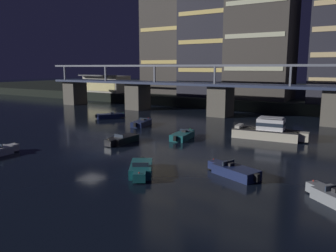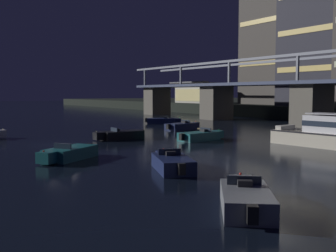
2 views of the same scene
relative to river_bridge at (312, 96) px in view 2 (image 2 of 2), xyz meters
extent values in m
plane|color=black|center=(0.00, -33.24, -4.00)|extent=(400.00, 400.00, 0.00)
cube|color=#605B51|center=(-38.16, 0.01, -1.23)|extent=(3.60, 4.40, 5.55)
cube|color=#605B51|center=(-19.08, 0.01, -1.23)|extent=(3.60, 4.40, 5.55)
cube|color=#605B51|center=(0.00, 0.01, -1.23)|extent=(3.60, 4.40, 5.55)
cube|color=#2D3856|center=(0.00, 0.01, 1.77)|extent=(82.32, 6.40, 0.45)
cube|color=slate|center=(0.00, -2.89, 5.20)|extent=(82.32, 0.36, 0.36)
cube|color=slate|center=(0.00, 2.91, 5.20)|extent=(82.32, 0.36, 0.36)
cube|color=slate|center=(-38.16, -2.89, 3.60)|extent=(0.30, 0.30, 3.20)
cube|color=slate|center=(-25.44, -2.89, 3.60)|extent=(0.30, 0.30, 3.20)
cube|color=slate|center=(-12.72, -2.89, 3.60)|extent=(0.30, 0.30, 3.20)
cube|color=slate|center=(0.00, -2.89, 3.60)|extent=(0.30, 0.30, 3.20)
cube|color=#423D38|center=(-22.04, 18.64, 18.15)|extent=(13.50, 9.69, 39.90)
cube|color=#F2D172|center=(-22.04, 13.74, 6.18)|extent=(12.42, 0.10, 0.90)
cube|color=#F2D172|center=(-22.04, 13.74, 14.16)|extent=(12.42, 0.10, 0.90)
cube|color=#282833|center=(-8.61, 14.10, 13.47)|extent=(13.70, 8.01, 30.54)
cube|color=#F2D172|center=(-8.61, 10.05, 4.31)|extent=(12.61, 0.10, 0.90)
cube|color=#F2D172|center=(-8.61, 10.05, 10.42)|extent=(12.61, 0.10, 0.90)
cube|color=#B2AD9E|center=(-38.82, 12.01, 0.40)|extent=(12.00, 6.00, 4.40)
cube|color=#EAD88C|center=(-38.82, 8.96, -0.04)|extent=(11.20, 0.10, 2.64)
cube|color=#4C4C51|center=(-38.82, 8.41, 2.75)|extent=(12.40, 1.60, 0.30)
cube|color=beige|center=(12.84, -15.57, -3.40)|extent=(8.20, 3.30, 1.20)
cube|color=black|center=(12.84, -15.57, -2.85)|extent=(8.29, 3.39, 0.10)
cube|color=white|center=(13.44, -15.51, -2.10)|extent=(3.37, 2.38, 1.40)
cube|color=#283342|center=(13.44, -15.51, -2.05)|extent=(3.42, 2.42, 0.44)
cube|color=silver|center=(13.44, -15.51, -1.25)|extent=(3.04, 2.14, 0.08)
cube|color=#B7B2A8|center=(9.46, -15.87, -2.62)|extent=(0.78, 2.13, 0.36)
cube|color=#19234C|center=(-15.60, -13.18, -3.60)|extent=(3.78, 4.21, 0.80)
cube|color=#19234C|center=(-14.17, -11.25, -3.55)|extent=(1.33, 1.31, 0.70)
cube|color=#283342|center=(-15.10, -12.50, -3.02)|extent=(1.14, 0.89, 0.36)
cube|color=#262628|center=(-15.25, -12.70, -3.08)|extent=(0.69, 0.66, 0.24)
cube|color=black|center=(-16.89, -14.91, -3.50)|extent=(0.50, 0.50, 0.60)
sphere|color=#33D84C|center=(-14.02, -11.05, -3.12)|extent=(0.12, 0.12, 0.12)
cube|color=#19234C|center=(15.08, -31.75, -3.60)|extent=(4.30, 3.10, 0.80)
cube|color=#19234C|center=(12.84, -30.87, -3.55)|extent=(1.20, 1.25, 0.70)
cube|color=#283342|center=(14.29, -31.44, -3.02)|extent=(0.59, 1.29, 0.36)
cube|color=#262628|center=(14.52, -31.53, -3.08)|extent=(0.58, 0.67, 0.24)
cube|color=black|center=(17.09, -32.54, -3.50)|extent=(0.47, 0.47, 0.60)
sphere|color=red|center=(12.61, -30.78, -3.12)|extent=(0.12, 0.12, 0.12)
cube|color=black|center=(-0.91, -26.87, -3.60)|extent=(1.83, 3.92, 0.80)
cube|color=black|center=(-0.89, -29.27, -3.55)|extent=(1.00, 0.91, 0.70)
cube|color=#283342|center=(-0.90, -27.72, -3.02)|extent=(1.35, 0.11, 0.36)
cube|color=#262628|center=(-0.90, -27.47, -3.08)|extent=(0.56, 0.40, 0.24)
cube|color=black|center=(-0.92, -24.71, -3.50)|extent=(0.36, 0.36, 0.60)
sphere|color=beige|center=(-0.88, -29.52, -3.12)|extent=(0.12, 0.12, 0.12)
cube|color=#196066|center=(7.88, -35.16, -3.60)|extent=(3.65, 4.26, 0.80)
cube|color=#196066|center=(9.20, -37.17, -3.55)|extent=(1.32, 1.30, 0.70)
cube|color=#283342|center=(8.34, -35.87, -3.02)|extent=(1.18, 0.82, 0.36)
cube|color=#262628|center=(8.21, -35.66, -3.08)|extent=(0.69, 0.64, 0.24)
cube|color=black|center=(6.70, -33.36, -3.50)|extent=(0.50, 0.50, 0.60)
sphere|color=red|center=(9.33, -37.38, -3.12)|extent=(0.12, 0.12, 0.12)
cube|color=silver|center=(-8.24, -36.47, -3.55)|extent=(1.00, 0.92, 0.70)
sphere|color=beige|center=(-8.24, -36.22, -3.12)|extent=(0.12, 0.12, 0.12)
cube|color=#196066|center=(4.10, -21.44, -3.60)|extent=(2.22, 4.08, 0.80)
cube|color=#196066|center=(3.83, -19.05, -3.55)|extent=(1.08, 1.00, 0.70)
cube|color=#283342|center=(4.00, -20.60, -3.02)|extent=(1.35, 0.25, 0.36)
cube|color=#262628|center=(4.03, -20.84, -3.08)|extent=(0.60, 0.46, 0.24)
cube|color=black|center=(4.33, -23.58, -3.50)|extent=(0.40, 0.40, 0.60)
sphere|color=#33D84C|center=(3.80, -18.80, -3.12)|extent=(0.12, 0.12, 0.12)
cube|color=#19234C|center=(-6.00, -16.43, -3.60)|extent=(2.54, 4.19, 0.80)
cube|color=#19234C|center=(-6.48, -14.08, -3.55)|extent=(1.15, 1.08, 0.70)
cube|color=#283342|center=(-6.17, -15.60, -3.02)|extent=(1.34, 0.37, 0.36)
cube|color=#262628|center=(-6.12, -15.85, -3.08)|extent=(0.63, 0.50, 0.24)
cube|color=black|center=(-5.57, -18.55, -3.50)|extent=(0.42, 0.42, 0.60)
sphere|color=red|center=(-6.53, -13.83, -3.12)|extent=(0.12, 0.12, 0.12)
cube|color=gray|center=(23.16, -33.84, -3.60)|extent=(4.18, 3.84, 0.80)
cube|color=gray|center=(21.28, -32.35, -3.55)|extent=(1.32, 1.34, 0.70)
cube|color=#283342|center=(22.49, -33.31, -3.02)|extent=(0.92, 1.12, 0.36)
cube|color=#262628|center=(22.69, -33.47, -3.08)|extent=(0.66, 0.69, 0.24)
cube|color=black|center=(24.85, -35.18, -3.50)|extent=(0.51, 0.51, 0.60)
sphere|color=red|center=(21.08, -32.19, -3.12)|extent=(0.12, 0.12, 0.12)
camera|label=1|loc=(24.46, -57.31, 4.95)|focal=35.89mm
camera|label=2|loc=(34.18, -44.55, 0.42)|focal=43.76mm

